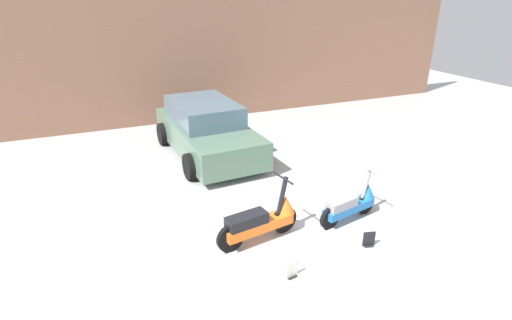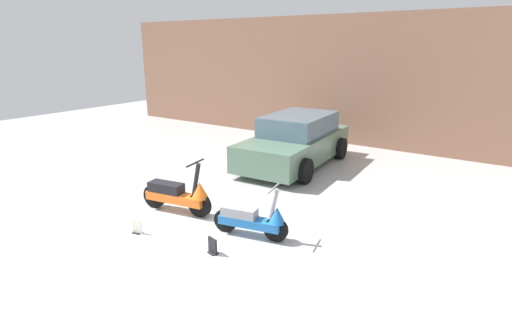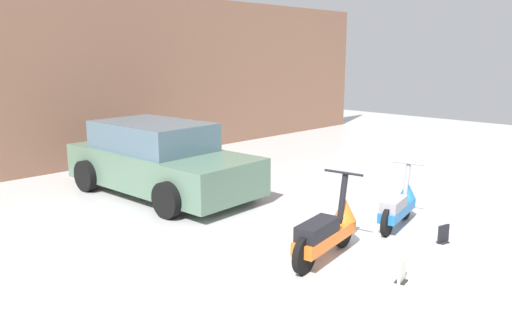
{
  "view_description": "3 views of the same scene",
  "coord_description": "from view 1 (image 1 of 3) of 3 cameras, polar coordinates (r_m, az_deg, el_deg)",
  "views": [
    {
      "loc": [
        -3.01,
        -4.26,
        3.87
      ],
      "look_at": [
        -0.19,
        2.47,
        0.78
      ],
      "focal_mm": 28.0,
      "sensor_mm": 36.0,
      "label": 1
    },
    {
      "loc": [
        4.51,
        -4.11,
        3.12
      ],
      "look_at": [
        -0.19,
        2.79,
        0.7
      ],
      "focal_mm": 28.0,
      "sensor_mm": 36.0,
      "label": 2
    },
    {
      "loc": [
        -5.7,
        -2.67,
        2.59
      ],
      "look_at": [
        -0.15,
        2.82,
        0.92
      ],
      "focal_mm": 35.0,
      "sensor_mm": 36.0,
      "label": 3
    }
  ],
  "objects": [
    {
      "name": "car_rear_left",
      "position": [
        10.19,
        -7.08,
        4.31
      ],
      "size": [
        2.09,
        4.03,
        1.34
      ],
      "rotation": [
        0.0,
        0.0,
        -1.51
      ],
      "color": "#51705B",
      "rests_on": "ground_plane"
    },
    {
      "name": "ground_plane",
      "position": [
        6.5,
        10.33,
        -14.03
      ],
      "size": [
        28.0,
        28.0,
        0.0
      ],
      "primitive_type": "plane",
      "color": "#B2B2B2"
    },
    {
      "name": "wall_back",
      "position": [
        12.87,
        -9.28,
        14.42
      ],
      "size": [
        19.6,
        0.12,
        4.04
      ],
      "primitive_type": "cube",
      "color": "#845B47",
      "rests_on": "ground_plane"
    },
    {
      "name": "scooter_front_right",
      "position": [
        7.46,
        13.44,
        -6.05
      ],
      "size": [
        1.32,
        0.56,
        0.93
      ],
      "rotation": [
        0.0,
        0.0,
        0.21
      ],
      "color": "black",
      "rests_on": "ground_plane"
    },
    {
      "name": "scooter_front_left",
      "position": [
        6.68,
        0.84,
        -8.57
      ],
      "size": [
        1.52,
        0.6,
        1.07
      ],
      "rotation": [
        0.0,
        0.0,
        0.17
      ],
      "color": "black",
      "rests_on": "ground_plane"
    },
    {
      "name": "placard_near_left_scooter",
      "position": [
        6.07,
        5.12,
        -15.4
      ],
      "size": [
        0.2,
        0.15,
        0.26
      ],
      "rotation": [
        0.0,
        0.0,
        0.18
      ],
      "color": "black",
      "rests_on": "ground_plane"
    },
    {
      "name": "placard_near_right_scooter",
      "position": [
        6.92,
        15.81,
        -10.91
      ],
      "size": [
        0.2,
        0.16,
        0.26
      ],
      "rotation": [
        0.0,
        0.0,
        -0.26
      ],
      "color": "black",
      "rests_on": "ground_plane"
    }
  ]
}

